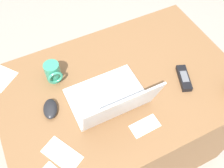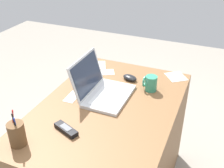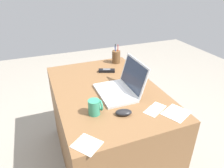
{
  "view_description": "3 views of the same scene",
  "coord_description": "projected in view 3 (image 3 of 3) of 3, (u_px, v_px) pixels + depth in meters",
  "views": [
    {
      "loc": [
        0.34,
        0.6,
        1.71
      ],
      "look_at": [
        0.05,
        0.01,
        0.78
      ],
      "focal_mm": 41.26,
      "sensor_mm": 36.0,
      "label": 1
    },
    {
      "loc": [
        -1.18,
        -0.52,
        1.63
      ],
      "look_at": [
        0.08,
        0.01,
        0.83
      ],
      "focal_mm": 44.71,
      "sensor_mm": 36.0,
      "label": 2
    },
    {
      "loc": [
        1.25,
        -0.44,
        1.48
      ],
      "look_at": [
        0.09,
        0.01,
        0.81
      ],
      "focal_mm": 32.87,
      "sensor_mm": 36.0,
      "label": 3
    }
  ],
  "objects": [
    {
      "name": "cordless_phone",
      "position": [
        107.0,
        71.0,
        1.78
      ],
      "size": [
        0.09,
        0.15,
        0.03
      ],
      "color": "black",
      "rests_on": "desk"
    },
    {
      "name": "ground_plane",
      "position": [
        107.0,
        159.0,
        1.87
      ],
      "size": [
        6.0,
        6.0,
        0.0
      ],
      "primitive_type": "plane",
      "color": "gray"
    },
    {
      "name": "pen_holder",
      "position": [
        116.0,
        57.0,
        1.94
      ],
      "size": [
        0.08,
        0.08,
        0.18
      ],
      "color": "brown",
      "rests_on": "desk"
    },
    {
      "name": "paper_note_right",
      "position": [
        155.0,
        109.0,
        1.29
      ],
      "size": [
        0.15,
        0.17,
        0.0
      ],
      "primitive_type": "cube",
      "rotation": [
        0.0,
        0.0,
        0.5
      ],
      "color": "white",
      "rests_on": "desk"
    },
    {
      "name": "paper_note_front",
      "position": [
        87.0,
        144.0,
        1.02
      ],
      "size": [
        0.17,
        0.17,
        0.0
      ],
      "primitive_type": "cube",
      "rotation": [
        0.0,
        0.0,
        0.66
      ],
      "color": "white",
      "rests_on": "desk"
    },
    {
      "name": "computer_mouse",
      "position": [
        124.0,
        112.0,
        1.23
      ],
      "size": [
        0.09,
        0.11,
        0.03
      ],
      "primitive_type": "ellipsoid",
      "rotation": [
        0.0,
        0.0,
        -0.29
      ],
      "color": "black",
      "rests_on": "desk"
    },
    {
      "name": "paper_note_left",
      "position": [
        135.0,
        84.0,
        1.59
      ],
      "size": [
        0.13,
        0.07,
        0.0
      ],
      "primitive_type": "cube",
      "rotation": [
        0.0,
        0.0,
        0.04
      ],
      "color": "white",
      "rests_on": "desk"
    },
    {
      "name": "paper_note_near_laptop",
      "position": [
        176.0,
        113.0,
        1.25
      ],
      "size": [
        0.18,
        0.19,
        0.0
      ],
      "primitive_type": "cube",
      "rotation": [
        0.0,
        0.0,
        0.44
      ],
      "color": "white",
      "rests_on": "desk"
    },
    {
      "name": "desk",
      "position": [
        107.0,
        127.0,
        1.69
      ],
      "size": [
        1.13,
        0.75,
        0.73
      ],
      "primitive_type": "cube",
      "color": "brown",
      "rests_on": "ground"
    },
    {
      "name": "laptop",
      "position": [
        121.0,
        87.0,
        1.45
      ],
      "size": [
        0.33,
        0.29,
        0.23
      ],
      "color": "silver",
      "rests_on": "desk"
    },
    {
      "name": "coffee_mug_white",
      "position": [
        95.0,
        107.0,
        1.23
      ],
      "size": [
        0.07,
        0.08,
        0.1
      ],
      "color": "#338C6B",
      "rests_on": "desk"
    }
  ]
}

